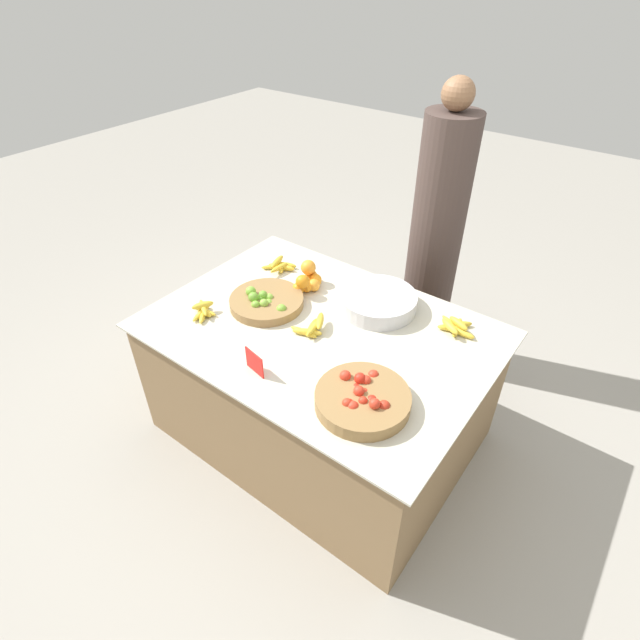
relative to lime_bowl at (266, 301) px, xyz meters
name	(u,v)px	position (x,y,z in m)	size (l,w,h in m)	color
ground_plane	(320,428)	(0.33, 0.02, -0.76)	(12.00, 12.00, 0.00)	#A39E93
market_table	(320,382)	(0.33, 0.02, -0.39)	(1.64, 1.16, 0.73)	olive
lime_bowl	(266,301)	(0.00, 0.00, 0.00)	(0.38, 0.38, 0.09)	olive
tomato_basket	(363,399)	(0.77, -0.28, 0.01)	(0.39, 0.39, 0.10)	olive
orange_pile	(307,280)	(0.07, 0.26, 0.03)	(0.15, 0.21, 0.14)	orange
metal_bowl	(378,302)	(0.47, 0.33, 0.01)	(0.39, 0.39, 0.08)	silver
price_sign	(254,362)	(0.29, -0.40, 0.03)	(0.12, 0.03, 0.11)	red
banana_bunch_front_left	(280,266)	(-0.18, 0.32, 0.00)	(0.18, 0.17, 0.06)	gold
banana_bunch_middle_right	(203,310)	(-0.20, -0.24, 0.00)	(0.15, 0.15, 0.06)	gold
banana_bunch_front_center	(312,328)	(0.32, -0.03, 0.00)	(0.16, 0.19, 0.06)	gold
banana_bunch_back_center	(456,327)	(0.87, 0.39, 0.00)	(0.21, 0.18, 0.06)	gold
vendor_person	(434,245)	(0.45, 0.99, 0.05)	(0.30, 0.30, 1.72)	#473833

